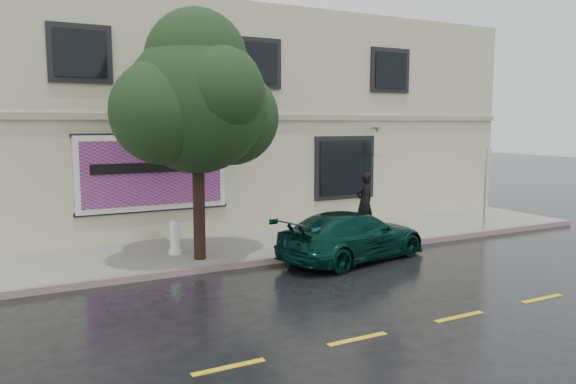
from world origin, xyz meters
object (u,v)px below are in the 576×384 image
street_tree (197,104)px  fire_hydrant (175,237)px  car (353,236)px  pedestrian (365,201)px

street_tree → fire_hydrant: (-0.38, 0.80, -3.31)m
car → fire_hydrant: car is taller
car → pedestrian: bearing=-53.6°
car → fire_hydrant: 4.48m
street_tree → fire_hydrant: 3.42m
car → pedestrian: pedestrian is taller
pedestrian → car: bearing=38.1°
pedestrian → fire_hydrant: 6.11m
car → street_tree: (-3.55, 1.34, 3.26)m
street_tree → car: bearing=-20.7°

